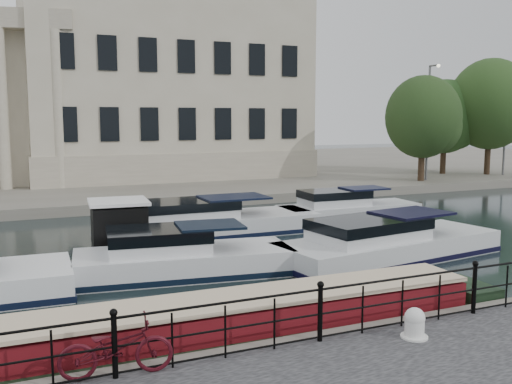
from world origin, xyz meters
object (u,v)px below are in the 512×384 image
Objects in this scene: bicycle at (116,348)px; mooring_bollard at (415,324)px; narrowboat at (255,332)px; harbour_hut at (119,233)px.

mooring_bollard is at bearing -89.96° from bicycle.
bicycle is 0.15× the size of narrowboat.
mooring_bollard is at bearing -36.66° from narrowboat.
bicycle is 5.84m from mooring_bollard.
bicycle is 3.52m from narrowboat.
mooring_bollard is 11.75m from harbour_hut.
harbour_hut reaches higher than mooring_bollard.
mooring_bollard is at bearing -66.07° from harbour_hut.
bicycle reaches higher than mooring_bollard.
narrowboat is (-2.62, 2.03, -0.48)m from mooring_bollard.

